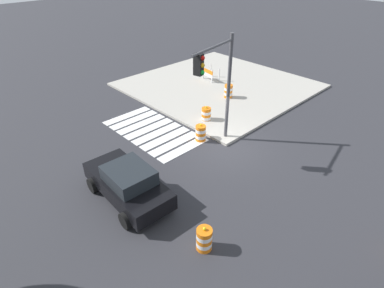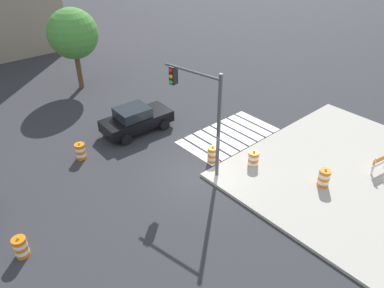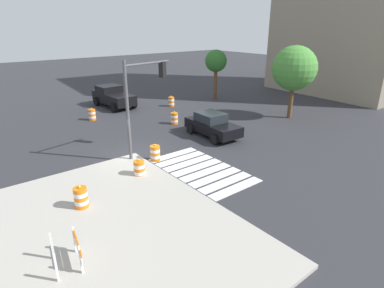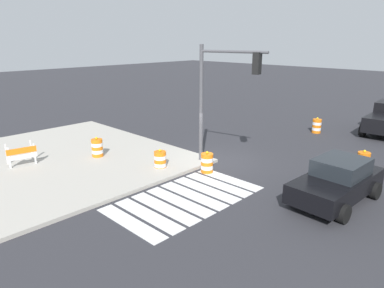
{
  "view_description": "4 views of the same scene",
  "coord_description": "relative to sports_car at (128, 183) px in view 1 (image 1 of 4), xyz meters",
  "views": [
    {
      "loc": [
        -8.75,
        10.92,
        9.01
      ],
      "look_at": [
        0.13,
        2.4,
        1.16
      ],
      "focal_mm": 29.15,
      "sensor_mm": 36.0,
      "label": 1
    },
    {
      "loc": [
        -10.74,
        -11.47,
        12.06
      ],
      "look_at": [
        0.05,
        0.69,
        1.62
      ],
      "focal_mm": 35.8,
      "sensor_mm": 36.0,
      "label": 2
    },
    {
      "loc": [
        15.82,
        -8.2,
        7.36
      ],
      "look_at": [
        2.26,
        2.54,
        0.8
      ],
      "focal_mm": 29.6,
      "sensor_mm": 36.0,
      "label": 3
    },
    {
      "loc": [
        12.63,
        10.54,
        5.9
      ],
      "look_at": [
        2.39,
        0.54,
        1.57
      ],
      "focal_mm": 32.79,
      "sensor_mm": 36.0,
      "label": 4
    }
  ],
  "objects": [
    {
      "name": "construction_barricade",
      "position": [
        6.87,
        -12.07,
        -0.09
      ],
      "size": [
        1.35,
        0.97,
        1.0
      ],
      "color": "silver",
      "rests_on": "sidewalk_corner"
    },
    {
      "name": "ground_plane",
      "position": [
        -0.2,
        -5.98,
        -0.81
      ],
      "size": [
        120.0,
        120.0,
        0.0
      ],
      "primitive_type": "plane",
      "color": "#2D2D33"
    },
    {
      "name": "sidewalk_corner",
      "position": [
        5.8,
        -11.98,
        -0.74
      ],
      "size": [
        12.0,
        12.0,
        0.15
      ],
      "primitive_type": "cube",
      "color": "#ADA89E",
      "rests_on": "ground"
    },
    {
      "name": "traffic_barrel_on_sidewalk",
      "position": [
        3.7,
        -10.65,
        -0.21
      ],
      "size": [
        0.56,
        0.56,
        1.02
      ],
      "color": "orange",
      "rests_on": "sidewalk_corner"
    },
    {
      "name": "sports_car",
      "position": [
        0.0,
        0.0,
        0.0
      ],
      "size": [
        4.38,
        2.3,
        1.63
      ],
      "color": "black",
      "rests_on": "ground"
    },
    {
      "name": "crosswalk_stripes",
      "position": [
        3.8,
        -4.18,
        -0.8
      ],
      "size": [
        5.85,
        3.2,
        0.02
      ],
      "color": "silver",
      "rests_on": "ground"
    },
    {
      "name": "traffic_barrel_median_near",
      "position": [
        1.2,
        -5.44,
        -0.36
      ],
      "size": [
        0.56,
        0.56,
        1.02
      ],
      "color": "orange",
      "rests_on": "ground"
    },
    {
      "name": "traffic_barrel_median_far",
      "position": [
        2.49,
        -7.21,
        -0.36
      ],
      "size": [
        0.56,
        0.56,
        1.02
      ],
      "color": "orange",
      "rests_on": "ground"
    },
    {
      "name": "traffic_barrel_near_corner",
      "position": [
        -3.97,
        -0.42,
        -0.36
      ],
      "size": [
        0.56,
        0.56,
        1.02
      ],
      "color": "orange",
      "rests_on": "ground"
    },
    {
      "name": "traffic_light_pole",
      "position": [
        0.17,
        -5.46,
        3.1
      ],
      "size": [
        0.89,
        3.24,
        5.5
      ],
      "color": "#4C4C51",
      "rests_on": "sidewalk_corner"
    }
  ]
}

